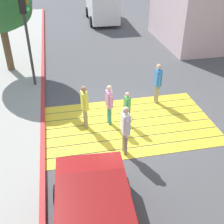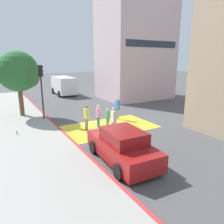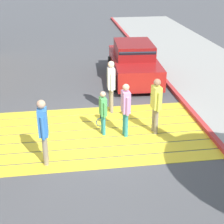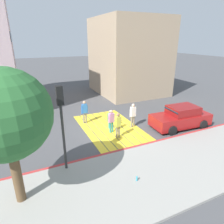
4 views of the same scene
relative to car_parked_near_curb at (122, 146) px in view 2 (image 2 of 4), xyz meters
The scene contains 15 objects.
ground_plane 5.17m from the car_parked_near_curb, 66.99° to the left, with size 120.00×120.00×0.00m, color #4C4C4F.
crosswalk_stripes 5.17m from the car_parked_near_curb, 66.99° to the left, with size 6.40×3.80×0.01m.
sidewalk_west 5.97m from the car_parked_near_curb, 127.36° to the left, with size 4.80×40.00×0.12m, color #9E9B93.
curb_painted 4.92m from the car_parked_near_curb, 104.83° to the left, with size 0.16×40.00×0.13m, color #BC3333.
building_far_north 17.70m from the car_parked_near_curb, 51.85° to the left, with size 8.00×6.03×11.31m.
car_parked_near_curb is the anchor object (origin of this frame).
van_down_street 20.17m from the car_parked_near_curb, 79.75° to the left, with size 2.48×5.26×2.35m.
traffic_light_corner 9.13m from the car_parked_near_curb, 100.28° to the left, with size 0.39×0.28×4.24m.
street_tree 11.44m from the car_parked_near_curb, 104.51° to the left, with size 3.20×3.20×5.32m.
water_bottle 7.19m from the car_parked_near_curb, 122.57° to the left, with size 0.07×0.07×0.22m, color #33A5BF.
pedestrian_adult_lead 3.49m from the car_parked_near_curb, 65.63° to the left, with size 0.23×0.52×1.78m.
pedestrian_adult_trailing 5.11m from the car_parked_near_curb, 75.64° to the left, with size 0.24×0.48×1.63m.
pedestrian_adult_side 4.92m from the car_parked_near_curb, 85.86° to the left, with size 0.26×0.50×1.72m.
pedestrian_teen_behind 7.08m from the car_parked_near_curb, 59.88° to the left, with size 0.23×0.52×1.77m.
pedestrian_child_with_racket 5.14m from the car_parked_near_curb, 68.24° to the left, with size 0.31×0.42×1.37m.
Camera 2 is at (-6.97, -12.27, 4.67)m, focal length 33.57 mm.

